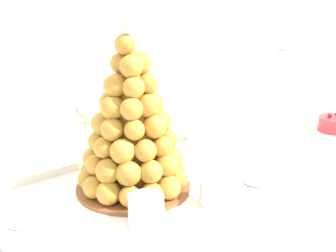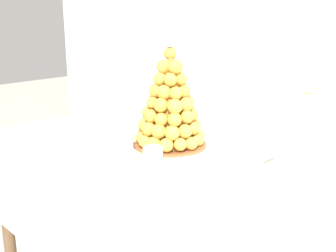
# 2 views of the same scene
# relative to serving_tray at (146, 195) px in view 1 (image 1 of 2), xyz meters

# --- Properties ---
(buffet_table) EXTENTS (1.75, 0.82, 0.77)m
(buffet_table) POSITION_rel_serving_tray_xyz_m (0.28, -0.00, -0.09)
(buffet_table) COLOR brown
(buffet_table) RESTS_ON ground_plane
(serving_tray) EXTENTS (0.58, 0.41, 0.02)m
(serving_tray) POSITION_rel_serving_tray_xyz_m (0.00, 0.00, 0.00)
(serving_tray) COLOR white
(serving_tray) RESTS_ON buffet_table
(croquembouche) EXTENTS (0.24, 0.24, 0.36)m
(croquembouche) POSITION_rel_serving_tray_xyz_m (-0.00, 0.04, 0.14)
(croquembouche) COLOR brown
(croquembouche) RESTS_ON serving_tray
(dessert_cup_left) EXTENTS (0.05, 0.05, 0.06)m
(dessert_cup_left) POSITION_rel_serving_tray_xyz_m (-0.22, -0.10, 0.03)
(dessert_cup_left) COLOR silver
(dessert_cup_left) RESTS_ON serving_tray
(dessert_cup_mid_left) EXTENTS (0.06, 0.06, 0.06)m
(dessert_cup_mid_left) POSITION_rel_serving_tray_xyz_m (-0.07, -0.10, 0.03)
(dessert_cup_mid_left) COLOR silver
(dessert_cup_mid_left) RESTS_ON serving_tray
(dessert_cup_centre) EXTENTS (0.06, 0.06, 0.05)m
(dessert_cup_centre) POSITION_rel_serving_tray_xyz_m (0.08, -0.11, 0.03)
(dessert_cup_centre) COLOR silver
(dessert_cup_centre) RESTS_ON serving_tray
(dessert_cup_mid_right) EXTENTS (0.05, 0.05, 0.05)m
(dessert_cup_mid_right) POSITION_rel_serving_tray_xyz_m (0.22, -0.10, 0.02)
(dessert_cup_mid_right) COLOR silver
(dessert_cup_mid_right) RESTS_ON serving_tray
(creme_brulee_ramekin) EXTENTS (0.09, 0.09, 0.03)m
(creme_brulee_ramekin) POSITION_rel_serving_tray_xyz_m (-0.22, 0.06, 0.02)
(creme_brulee_ramekin) COLOR white
(creme_brulee_ramekin) RESTS_ON serving_tray
(macaron_goblet) EXTENTS (0.13, 0.13, 0.26)m
(macaron_goblet) POSITION_rel_serving_tray_xyz_m (0.48, 0.03, 0.16)
(macaron_goblet) COLOR white
(macaron_goblet) RESTS_ON buffet_table
(fruit_tart_plate) EXTENTS (0.18, 0.18, 0.06)m
(fruit_tart_plate) POSITION_rel_serving_tray_xyz_m (0.67, -0.02, 0.01)
(fruit_tart_plate) COLOR white
(fruit_tart_plate) RESTS_ON buffet_table
(wine_glass) EXTENTS (0.08, 0.08, 0.17)m
(wine_glass) POSITION_rel_serving_tray_xyz_m (0.01, 0.26, 0.12)
(wine_glass) COLOR silver
(wine_glass) RESTS_ON buffet_table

